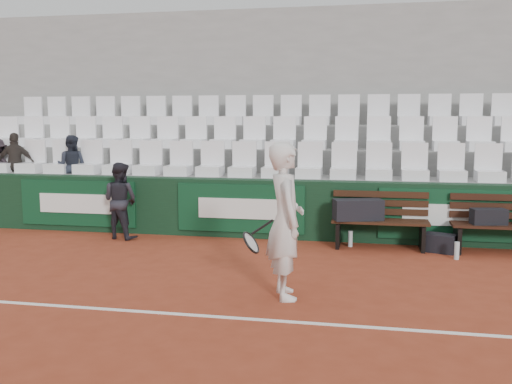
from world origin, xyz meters
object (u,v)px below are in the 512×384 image
bench_right (502,239)px  ball_kid (120,201)px  sports_bag_right (489,217)px  tennis_player (285,221)px  spectator_c (71,142)px  spectator_b (15,141)px  sports_bag_ground (440,243)px  water_bottle_far (457,251)px  water_bottle_near (350,239)px  bench_left (380,234)px  sports_bag_left (358,210)px

bench_right → ball_kid: 6.17m
sports_bag_right → tennis_player: tennis_player is taller
spectator_c → ball_kid: bearing=137.6°
spectator_b → ball_kid: bearing=141.4°
tennis_player → ball_kid: tennis_player is taller
sports_bag_right → tennis_player: bearing=-135.4°
sports_bag_ground → water_bottle_far: bearing=-66.8°
water_bottle_near → spectator_b: 6.75m
water_bottle_near → tennis_player: size_ratio=0.14×
bench_left → bench_right: bearing=-0.6°
sports_bag_left → spectator_c: spectator_c is taller
water_bottle_near → spectator_b: spectator_b is taller
water_bottle_far → water_bottle_near: bearing=160.8°
bench_right → water_bottle_near: (-2.28, 0.04, -0.10)m
water_bottle_far → bench_left: bearing=154.5°
bench_left → ball_kid: bearing=-178.9°
bench_left → bench_right: size_ratio=1.00×
bench_right → water_bottle_near: size_ratio=5.85×
sports_bag_left → water_bottle_near: sports_bag_left is taller
sports_bag_ground → spectator_b: bearing=172.4°
bench_left → spectator_c: size_ratio=1.28×
bench_left → sports_bag_left: sports_bag_left is taller
sports_bag_left → spectator_b: spectator_b is taller
sports_bag_left → ball_kid: (-3.99, -0.05, 0.04)m
sports_bag_left → water_bottle_far: size_ratio=2.92×
sports_bag_left → sports_bag_right: sports_bag_left is taller
tennis_player → spectator_b: (-5.85, 3.68, 0.71)m
sports_bag_right → water_bottle_far: sports_bag_right is taller
bench_left → tennis_player: tennis_player is taller
water_bottle_far → spectator_b: 8.33m
sports_bag_right → ball_kid: 5.94m
bench_left → sports_bag_right: (1.60, -0.03, 0.34)m
tennis_player → spectator_c: (-4.67, 3.68, 0.69)m
sports_bag_right → spectator_c: 7.53m
bench_left → water_bottle_near: (-0.46, 0.02, -0.10)m
tennis_player → water_bottle_far: bearing=44.8°
bench_right → sports_bag_ground: (-0.91, -0.07, -0.08)m
sports_bag_left → spectator_b: 6.78m
spectator_b → spectator_c: (1.19, 0.00, -0.02)m
water_bottle_near → spectator_c: 5.61m
water_bottle_near → water_bottle_far: (1.55, -0.54, 0.00)m
sports_bag_left → water_bottle_near: 0.50m
ball_kid → bench_right: bearing=-165.4°
water_bottle_far → tennis_player: size_ratio=0.15×
sports_bag_right → ball_kid: bearing=-179.5°
sports_bag_left → bench_left: bearing=5.7°
spectator_c → sports_bag_ground: bearing=164.4°
sports_bag_ground → ball_kid: bearing=180.0°
bench_left → water_bottle_near: bearing=177.5°
sports_bag_right → tennis_player: (-2.72, -2.69, 0.32)m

